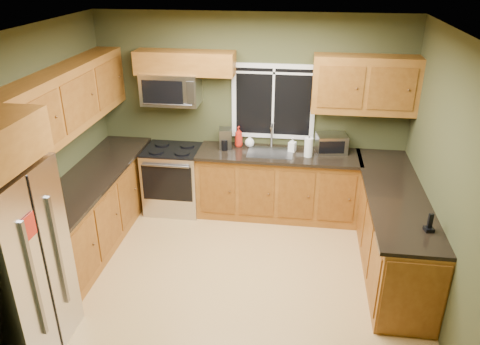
% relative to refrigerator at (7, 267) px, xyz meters
% --- Properties ---
extents(floor, '(4.20, 4.20, 0.00)m').
position_rel_refrigerator_xyz_m(floor, '(1.74, 1.30, -0.90)').
color(floor, tan).
rests_on(floor, ground).
extents(ceiling, '(4.20, 4.20, 0.00)m').
position_rel_refrigerator_xyz_m(ceiling, '(1.74, 1.30, 1.80)').
color(ceiling, white).
rests_on(ceiling, back_wall).
extents(back_wall, '(4.20, 0.00, 4.20)m').
position_rel_refrigerator_xyz_m(back_wall, '(1.74, 3.10, 0.45)').
color(back_wall, '#393C20').
rests_on(back_wall, ground).
extents(front_wall, '(4.20, 0.00, 4.20)m').
position_rel_refrigerator_xyz_m(front_wall, '(1.74, -0.50, 0.45)').
color(front_wall, '#393C20').
rests_on(front_wall, ground).
extents(left_wall, '(0.00, 3.60, 3.60)m').
position_rel_refrigerator_xyz_m(left_wall, '(-0.36, 1.30, 0.45)').
color(left_wall, '#393C20').
rests_on(left_wall, ground).
extents(right_wall, '(0.00, 3.60, 3.60)m').
position_rel_refrigerator_xyz_m(right_wall, '(3.84, 1.30, 0.45)').
color(right_wall, '#393C20').
rests_on(right_wall, ground).
extents(window, '(1.12, 0.03, 1.02)m').
position_rel_refrigerator_xyz_m(window, '(2.04, 3.08, 0.65)').
color(window, white).
rests_on(window, back_wall).
extents(base_cabinets_left, '(0.60, 2.65, 0.90)m').
position_rel_refrigerator_xyz_m(base_cabinets_left, '(-0.06, 1.78, -0.45)').
color(base_cabinets_left, brown).
rests_on(base_cabinets_left, ground).
extents(countertop_left, '(0.65, 2.65, 0.04)m').
position_rel_refrigerator_xyz_m(countertop_left, '(-0.04, 1.78, 0.02)').
color(countertop_left, black).
rests_on(countertop_left, base_cabinets_left).
extents(base_cabinets_back, '(2.17, 0.60, 0.90)m').
position_rel_refrigerator_xyz_m(base_cabinets_back, '(2.15, 2.80, -0.45)').
color(base_cabinets_back, brown).
rests_on(base_cabinets_back, ground).
extents(countertop_back, '(2.17, 0.65, 0.04)m').
position_rel_refrigerator_xyz_m(countertop_back, '(2.15, 2.78, 0.02)').
color(countertop_back, black).
rests_on(countertop_back, base_cabinets_back).
extents(base_cabinets_peninsula, '(0.60, 2.52, 0.90)m').
position_rel_refrigerator_xyz_m(base_cabinets_peninsula, '(3.54, 1.84, -0.45)').
color(base_cabinets_peninsula, brown).
rests_on(base_cabinets_peninsula, ground).
extents(countertop_peninsula, '(0.65, 2.50, 0.04)m').
position_rel_refrigerator_xyz_m(countertop_peninsula, '(3.51, 1.85, 0.02)').
color(countertop_peninsula, black).
rests_on(countertop_peninsula, base_cabinets_peninsula).
extents(upper_cabinets_left, '(0.33, 2.65, 0.72)m').
position_rel_refrigerator_xyz_m(upper_cabinets_left, '(-0.20, 1.78, 0.96)').
color(upper_cabinets_left, brown).
rests_on(upper_cabinets_left, left_wall).
extents(upper_cabinets_back_left, '(1.30, 0.33, 0.30)m').
position_rel_refrigerator_xyz_m(upper_cabinets_back_left, '(0.89, 2.94, 1.17)').
color(upper_cabinets_back_left, brown).
rests_on(upper_cabinets_back_left, back_wall).
extents(upper_cabinets_back_right, '(1.30, 0.33, 0.72)m').
position_rel_refrigerator_xyz_m(upper_cabinets_back_right, '(3.19, 2.94, 0.96)').
color(upper_cabinets_back_right, brown).
rests_on(upper_cabinets_back_right, back_wall).
extents(refrigerator, '(0.74, 0.90, 1.80)m').
position_rel_refrigerator_xyz_m(refrigerator, '(0.00, 0.00, 0.00)').
color(refrigerator, '#B7B7BC').
rests_on(refrigerator, ground).
extents(range, '(0.76, 0.69, 0.94)m').
position_rel_refrigerator_xyz_m(range, '(0.69, 2.77, -0.43)').
color(range, '#B7B7BC').
rests_on(range, ground).
extents(microwave, '(0.76, 0.41, 0.42)m').
position_rel_refrigerator_xyz_m(microwave, '(0.69, 2.91, 0.83)').
color(microwave, '#B7B7BC').
rests_on(microwave, back_wall).
extents(sink, '(0.60, 0.42, 0.36)m').
position_rel_refrigerator_xyz_m(sink, '(2.04, 2.79, 0.05)').
color(sink, slate).
rests_on(sink, countertop_back).
extents(toaster_oven, '(0.44, 0.36, 0.24)m').
position_rel_refrigerator_xyz_m(toaster_oven, '(2.84, 2.92, 0.16)').
color(toaster_oven, '#B7B7BC').
rests_on(toaster_oven, countertop_back).
extents(coffee_maker, '(0.20, 0.25, 0.27)m').
position_rel_refrigerator_xyz_m(coffee_maker, '(1.42, 2.86, 0.17)').
color(coffee_maker, slate).
rests_on(coffee_maker, countertop_back).
extents(kettle, '(0.17, 0.17, 0.27)m').
position_rel_refrigerator_xyz_m(kettle, '(1.41, 2.95, 0.16)').
color(kettle, '#B7B7BC').
rests_on(kettle, countertop_back).
extents(paper_towel_roll, '(0.13, 0.13, 0.28)m').
position_rel_refrigerator_xyz_m(paper_towel_roll, '(2.54, 2.72, 0.17)').
color(paper_towel_roll, white).
rests_on(paper_towel_roll, countertop_back).
extents(soap_bottle_a, '(0.12, 0.12, 0.28)m').
position_rel_refrigerator_xyz_m(soap_bottle_a, '(1.59, 2.95, 0.18)').
color(soap_bottle_a, red).
rests_on(soap_bottle_a, countertop_back).
extents(soap_bottle_b, '(0.11, 0.11, 0.20)m').
position_rel_refrigerator_xyz_m(soap_bottle_b, '(2.32, 2.87, 0.14)').
color(soap_bottle_b, white).
rests_on(soap_bottle_b, countertop_back).
extents(soap_bottle_c, '(0.14, 0.14, 0.16)m').
position_rel_refrigerator_xyz_m(soap_bottle_c, '(1.74, 2.97, 0.12)').
color(soap_bottle_c, white).
rests_on(soap_bottle_c, countertop_back).
extents(cordless_phone, '(0.10, 0.10, 0.19)m').
position_rel_refrigerator_xyz_m(cordless_phone, '(3.69, 1.03, 0.10)').
color(cordless_phone, black).
rests_on(cordless_phone, countertop_peninsula).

